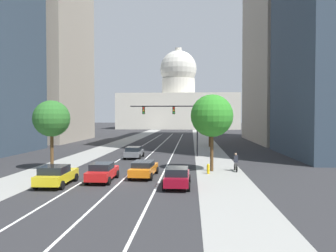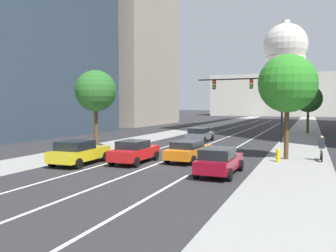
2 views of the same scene
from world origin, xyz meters
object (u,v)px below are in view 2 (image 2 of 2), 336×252
(car_red, at_px, (134,151))
(car_yellow, at_px, (79,152))
(fire_hydrant, at_px, (278,155))
(capitol_building, at_px, (285,85))
(traffic_signal_mast, at_px, (254,92))
(street_tree_far_right, at_px, (287,84))
(car_crimson, at_px, (219,161))
(car_orange, at_px, (189,150))
(car_gray, at_px, (200,134))
(cyclist, at_px, (322,148))
(street_tree_mid_left, at_px, (96,91))
(street_tree_mid_right, at_px, (308,99))

(car_red, relative_size, car_yellow, 0.95)
(car_yellow, distance_m, fire_hydrant, 13.02)
(capitol_building, xyz_separation_m, traffic_signal_mast, (3.60, -96.86, -6.05))
(fire_hydrant, relative_size, street_tree_far_right, 0.13)
(capitol_building, relative_size, car_crimson, 11.55)
(capitol_building, bearing_deg, street_tree_far_right, -86.03)
(car_orange, height_order, car_crimson, car_crimson)
(capitol_building, relative_size, traffic_signal_mast, 5.61)
(car_gray, bearing_deg, cyclist, -127.84)
(capitol_building, bearing_deg, car_red, -90.76)
(car_yellow, distance_m, car_crimson, 9.08)
(traffic_signal_mast, height_order, fire_hydrant, traffic_signal_mast)
(car_orange, bearing_deg, street_tree_mid_left, 74.59)
(capitol_building, height_order, car_crimson, capitol_building)
(street_tree_mid_left, bearing_deg, street_tree_far_right, 1.10)
(fire_hydrant, bearing_deg, cyclist, 30.16)
(car_crimson, relative_size, street_tree_mid_left, 0.64)
(traffic_signal_mast, distance_m, fire_hydrant, 13.98)
(cyclist, height_order, street_tree_far_right, street_tree_far_right)
(cyclist, bearing_deg, fire_hydrant, 117.62)
(street_tree_far_right, bearing_deg, car_orange, -150.42)
(fire_hydrant, bearing_deg, car_orange, -160.91)
(cyclist, xyz_separation_m, street_tree_mid_right, (-1.09, 24.67, 3.77))
(car_crimson, relative_size, cyclist, 2.51)
(car_crimson, bearing_deg, street_tree_mid_left, 61.52)
(street_tree_mid_right, bearing_deg, street_tree_far_right, -92.72)
(capitol_building, bearing_deg, cyclist, -84.83)
(car_orange, bearing_deg, car_yellow, 125.45)
(car_gray, height_order, traffic_signal_mast, traffic_signal_mast)
(car_orange, xyz_separation_m, traffic_signal_mast, (2.09, 14.65, 4.36))
(car_red, bearing_deg, car_gray, -0.33)
(car_gray, relative_size, car_yellow, 0.96)
(cyclist, relative_size, street_tree_mid_right, 0.27)
(capitol_building, bearing_deg, car_gray, -90.87)
(car_yellow, bearing_deg, street_tree_mid_left, 24.48)
(cyclist, xyz_separation_m, street_tree_mid_left, (-17.74, -0.38, 4.11))
(car_orange, relative_size, street_tree_far_right, 0.65)
(car_crimson, distance_m, street_tree_far_right, 8.96)
(street_tree_mid_left, distance_m, street_tree_far_right, 15.48)
(car_crimson, height_order, cyclist, cyclist)
(car_yellow, relative_size, cyclist, 2.60)
(car_red, relative_size, street_tree_mid_left, 0.63)
(car_gray, xyz_separation_m, traffic_signal_mast, (5.12, 2.45, 4.34))
(traffic_signal_mast, bearing_deg, capitol_building, 92.13)
(street_tree_far_right, bearing_deg, street_tree_mid_right, 87.28)
(car_orange, relative_size, fire_hydrant, 5.17)
(car_yellow, relative_size, traffic_signal_mast, 0.50)
(car_crimson, bearing_deg, car_orange, 39.15)
(car_red, distance_m, fire_hydrant, 9.52)
(capitol_building, xyz_separation_m, street_tree_mid_right, (8.69, -83.36, -6.52))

